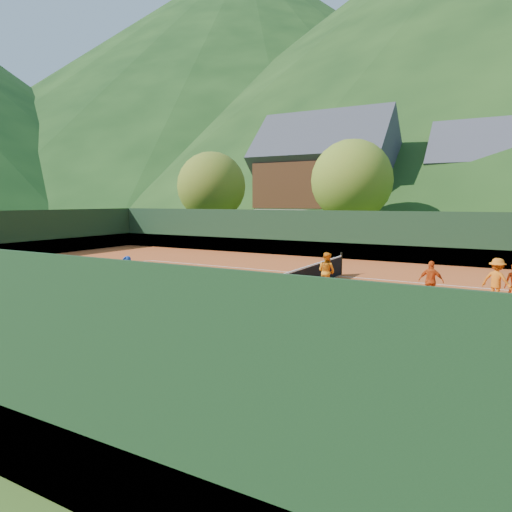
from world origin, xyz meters
The scene contains 35 objects.
ground centered at (0.00, 0.00, 0.00)m, with size 400.00×400.00×0.00m, color #315219.
clay_court centered at (0.00, 0.00, 0.01)m, with size 40.00×24.00×0.02m, color #B1481C.
mountain_far_left centered at (-90.00, 150.00, 50.00)m, with size 260.00×260.00×100.00m, color black.
coach centered at (-4.79, -3.45, 0.83)m, with size 0.59×0.39×1.62m, color #173D9A.
student_a centered at (0.80, 1.84, 0.80)m, with size 0.76×0.59×1.55m, color orange.
student_b centered at (4.76, 1.83, 0.75)m, with size 0.86×0.36×1.46m, color #D74C13.
student_d centered at (6.81, 2.77, 0.81)m, with size 1.02×0.59×1.58m, color orange.
tennis_ball_0 centered at (-3.50, -8.35, 0.05)m, with size 0.07×0.07×0.07m, color #C8EE27.
tennis_ball_1 centered at (-3.08, -5.19, 0.05)m, with size 0.07×0.07×0.07m, color #C8EE27.
tennis_ball_2 centered at (-5.10, -3.10, 0.05)m, with size 0.07×0.07×0.07m, color #C8EE27.
tennis_ball_3 centered at (-9.21, -1.95, 0.05)m, with size 0.07×0.07×0.07m, color #C8EE27.
tennis_ball_4 centered at (3.77, -3.73, 0.05)m, with size 0.07×0.07×0.07m, color #C8EE27.
tennis_ball_7 centered at (-1.40, -3.79, 0.05)m, with size 0.07×0.07×0.07m, color #C8EE27.
tennis_ball_8 centered at (-2.08, -5.58, 0.05)m, with size 0.07×0.07×0.07m, color #C8EE27.
tennis_ball_9 centered at (0.34, -6.16, 0.05)m, with size 0.07×0.07×0.07m, color #C8EE27.
tennis_ball_10 centered at (0.65, -1.38, 0.05)m, with size 0.07×0.07×0.07m, color #C8EE27.
tennis_ball_11 centered at (-4.65, -5.09, 0.05)m, with size 0.07×0.07×0.07m, color #C8EE27.
tennis_ball_12 centered at (5.51, -1.92, 0.05)m, with size 0.07×0.07×0.07m, color #C8EE27.
tennis_ball_13 centered at (-0.33, -3.56, 0.05)m, with size 0.07×0.07×0.07m, color #C8EE27.
tennis_ball_14 centered at (-0.72, -8.86, 0.05)m, with size 0.07×0.07×0.07m, color #C8EE27.
tennis_ball_15 centered at (4.86, -3.22, 0.05)m, with size 0.07×0.07×0.07m, color #C8EE27.
tennis_ball_16 centered at (-0.86, -8.63, 0.05)m, with size 0.07×0.07×0.07m, color #C8EE27.
tennis_ball_18 centered at (-7.48, -1.99, 0.05)m, with size 0.07×0.07×0.07m, color #C8EE27.
tennis_ball_19 centered at (-8.38, -3.94, 0.05)m, with size 0.07×0.07×0.07m, color #C8EE27.
tennis_ball_20 centered at (-0.21, -1.56, 0.05)m, with size 0.07×0.07×0.07m, color #C8EE27.
tennis_ball_21 centered at (-1.74, -4.87, 0.05)m, with size 0.07×0.07×0.07m, color #C8EE27.
tennis_ball_22 centered at (1.67, -5.22, 0.05)m, with size 0.07×0.07×0.07m, color #C8EE27.
court_lines centered at (0.00, 0.00, 0.02)m, with size 23.83×11.03×0.00m.
tennis_net centered at (0.00, 0.00, 0.52)m, with size 0.10×12.07×1.10m.
perimeter_fence centered at (0.00, 0.00, 1.27)m, with size 40.40×24.24×3.00m.
ball_hopper centered at (-7.51, -4.89, 0.77)m, with size 0.57×0.57×1.00m.
chalet_left centered at (-10.00, 30.00, 5.65)m, with size 13.80×9.93×12.92m.
chalet_mid centered at (6.00, 34.00, 4.99)m, with size 12.65×8.82×11.45m.
tree_a centered at (-16.00, 18.00, 4.87)m, with size 6.00×6.00×7.88m.
tree_b centered at (-4.00, 20.00, 5.19)m, with size 6.40×6.40×8.40m.
Camera 1 is at (7.17, -15.24, 3.60)m, focal length 32.00 mm.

